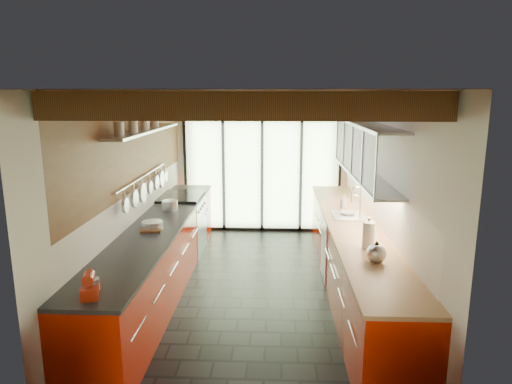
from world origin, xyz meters
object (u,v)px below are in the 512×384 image
(paper_towel, at_px, (368,235))
(soap_bottle, at_px, (344,201))
(kettle, at_px, (376,252))
(bowl, at_px, (348,213))
(stand_mixer, at_px, (91,286))

(paper_towel, bearing_deg, soap_bottle, 90.00)
(kettle, distance_m, bowl, 1.81)
(stand_mixer, relative_size, soap_bottle, 1.44)
(soap_bottle, bearing_deg, stand_mixer, -128.82)
(paper_towel, height_order, soap_bottle, paper_towel)
(stand_mixer, distance_m, soap_bottle, 4.05)
(stand_mixer, relative_size, kettle, 1.03)
(kettle, distance_m, soap_bottle, 2.26)
(stand_mixer, relative_size, bowl, 1.36)
(bowl, bearing_deg, stand_mixer, -133.15)
(kettle, relative_size, bowl, 1.32)
(paper_towel, bearing_deg, stand_mixer, -152.64)
(paper_towel, height_order, bowl, paper_towel)
(stand_mixer, bearing_deg, kettle, 19.48)
(kettle, xyz_separation_m, paper_towel, (0.00, 0.42, 0.04))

